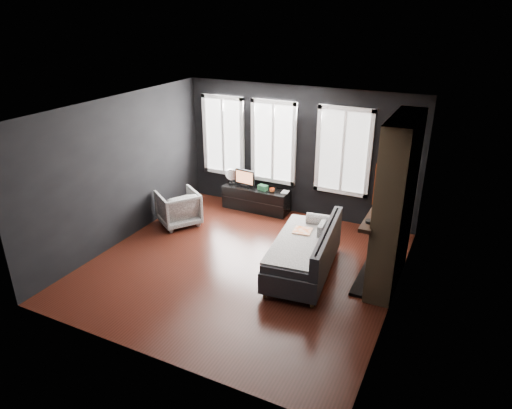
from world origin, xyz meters
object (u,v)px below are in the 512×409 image
at_px(sofa, 303,249).
at_px(monitor, 245,177).
at_px(armchair, 178,206).
at_px(media_console, 256,199).
at_px(book, 282,187).
at_px(mantel_vase, 384,193).
at_px(mug, 272,190).

distance_m(sofa, monitor, 2.86).
xyz_separation_m(armchair, media_console, (1.11, 1.34, -0.14)).
bearing_deg(book, sofa, -58.23).
relative_size(monitor, mantel_vase, 2.52).
relative_size(media_console, mantel_vase, 7.49).
bearing_deg(mug, armchair, -139.92).
height_order(media_console, monitor, monitor).
bearing_deg(armchair, mantel_vase, 126.93).
bearing_deg(mantel_vase, book, 152.04).
xyz_separation_m(book, mantel_vase, (2.30, -1.22, 0.72)).
distance_m(media_console, monitor, 0.54).
height_order(sofa, book, sofa).
bearing_deg(monitor, sofa, -36.69).
bearing_deg(mug, sofa, -53.23).
height_order(monitor, book, monitor).
height_order(sofa, media_console, sofa).
xyz_separation_m(sofa, media_console, (-1.83, 1.98, -0.18)).
bearing_deg(media_console, armchair, -129.76).
relative_size(mug, mantel_vase, 0.58).
xyz_separation_m(sofa, armchair, (-2.94, 0.64, -0.04)).
xyz_separation_m(sofa, monitor, (-2.09, 1.94, 0.29)).
xyz_separation_m(armchair, book, (1.70, 1.37, 0.22)).
bearing_deg(armchair, monitor, -178.48).
distance_m(armchair, monitor, 1.59).
bearing_deg(book, media_console, -176.74).
height_order(monitor, mantel_vase, mantel_vase).
distance_m(armchair, book, 2.19).
bearing_deg(mug, monitor, 177.39).
bearing_deg(mug, book, 28.80).
xyz_separation_m(monitor, book, (0.84, 0.07, -0.12)).
distance_m(mug, mantel_vase, 2.83).
bearing_deg(sofa, book, 115.19).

